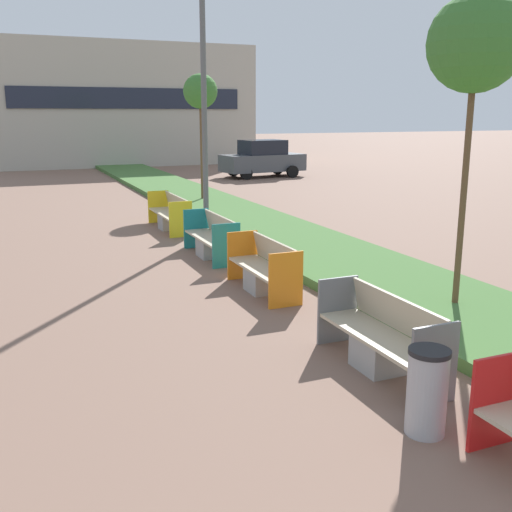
# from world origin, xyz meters

# --- Properties ---
(planter_grass_strip) EXTENTS (2.80, 120.00, 0.18)m
(planter_grass_strip) POSITION_xyz_m (3.20, 12.00, 0.09)
(planter_grass_strip) COLOR #426B33
(planter_grass_strip) RESTS_ON ground
(building_backdrop) EXTENTS (16.10, 7.26, 7.33)m
(building_backdrop) POSITION_xyz_m (4.00, 40.36, 3.66)
(building_backdrop) COLOR #B2AD9E
(building_backdrop) RESTS_ON ground
(bench_grey_frame) EXTENTS (0.65, 2.11, 0.94)m
(bench_grey_frame) POSITION_xyz_m (0.94, 6.31, 0.37)
(bench_grey_frame) COLOR #9E9B96
(bench_grey_frame) RESTS_ON ground
(bench_orange_frame) EXTENTS (0.65, 1.99, 0.94)m
(bench_orange_frame) POSITION_xyz_m (0.94, 10.00, 0.36)
(bench_orange_frame) COLOR #9E9B96
(bench_orange_frame) RESTS_ON ground
(bench_teal_frame) EXTENTS (0.65, 2.14, 0.94)m
(bench_teal_frame) POSITION_xyz_m (0.94, 12.94, 0.37)
(bench_teal_frame) COLOR #9E9B96
(bench_teal_frame) RESTS_ON ground
(bench_yellow_frame) EXTENTS (0.65, 2.44, 0.94)m
(bench_yellow_frame) POSITION_xyz_m (0.94, 16.54, 0.38)
(bench_yellow_frame) COLOR #9E9B96
(bench_yellow_frame) RESTS_ON ground
(litter_bin) EXTENTS (0.42, 0.42, 0.90)m
(litter_bin) POSITION_xyz_m (0.45, 4.82, 0.45)
(litter_bin) COLOR #9EA0A5
(litter_bin) RESTS_ON ground
(street_lamp_post) EXTENTS (0.24, 0.44, 6.88)m
(street_lamp_post) POSITION_xyz_m (1.55, 15.19, 3.82)
(street_lamp_post) COLOR #56595B
(street_lamp_post) RESTS_ON ground
(sapling_tree_near) EXTENTS (1.43, 1.43, 4.87)m
(sapling_tree_near) POSITION_xyz_m (3.30, 7.69, 4.13)
(sapling_tree_near) COLOR brown
(sapling_tree_near) RESTS_ON ground
(sapling_tree_far) EXTENTS (1.19, 1.19, 4.50)m
(sapling_tree_far) POSITION_xyz_m (3.30, 20.95, 3.87)
(sapling_tree_far) COLOR brown
(sapling_tree_far) RESTS_ON ground
(parked_car_distant) EXTENTS (4.37, 2.21, 1.86)m
(parked_car_distant) POSITION_xyz_m (8.97, 28.57, 0.91)
(parked_car_distant) COLOR #474C51
(parked_car_distant) RESTS_ON ground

